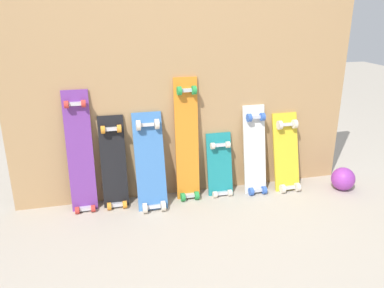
{
  "coord_description": "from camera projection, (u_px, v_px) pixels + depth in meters",
  "views": [
    {
      "loc": [
        -0.64,
        -2.61,
        1.38
      ],
      "look_at": [
        0.0,
        -0.07,
        0.43
      ],
      "focal_mm": 36.44,
      "sensor_mm": 36.0,
      "label": 1
    }
  ],
  "objects": [
    {
      "name": "skateboard_orange",
      "position": [
        187.0,
        144.0,
        2.83
      ],
      "size": [
        0.17,
        0.18,
        0.96
      ],
      "color": "orange",
      "rests_on": "ground"
    },
    {
      "name": "ground_plane",
      "position": [
        190.0,
        194.0,
        2.99
      ],
      "size": [
        12.0,
        12.0,
        0.0
      ],
      "primitive_type": "plane",
      "color": "#A89E8E"
    },
    {
      "name": "plywood_wall_panel",
      "position": [
        187.0,
        95.0,
        2.8
      ],
      "size": [
        2.51,
        0.04,
        1.52
      ],
      "primitive_type": "cube",
      "color": "tan",
      "rests_on": "ground"
    },
    {
      "name": "skateboard_yellow",
      "position": [
        287.0,
        156.0,
        3.03
      ],
      "size": [
        0.2,
        0.24,
        0.65
      ],
      "color": "gold",
      "rests_on": "ground"
    },
    {
      "name": "rubber_ball",
      "position": [
        343.0,
        179.0,
        3.04
      ],
      "size": [
        0.18,
        0.18,
        0.18
      ],
      "primitive_type": "sphere",
      "color": "purple",
      "rests_on": "ground"
    },
    {
      "name": "skateboard_teal",
      "position": [
        220.0,
        169.0,
        2.95
      ],
      "size": [
        0.19,
        0.18,
        0.54
      ],
      "color": "#197A7F",
      "rests_on": "ground"
    },
    {
      "name": "skateboard_black",
      "position": [
        114.0,
        167.0,
        2.75
      ],
      "size": [
        0.18,
        0.17,
        0.72
      ],
      "color": "black",
      "rests_on": "ground"
    },
    {
      "name": "skateboard_blue",
      "position": [
        150.0,
        166.0,
        2.75
      ],
      "size": [
        0.21,
        0.29,
        0.73
      ],
      "color": "#386BAD",
      "rests_on": "ground"
    },
    {
      "name": "skateboard_white",
      "position": [
        255.0,
        154.0,
        2.97
      ],
      "size": [
        0.17,
        0.21,
        0.73
      ],
      "color": "silver",
      "rests_on": "ground"
    },
    {
      "name": "skateboard_purple",
      "position": [
        80.0,
        157.0,
        2.67
      ],
      "size": [
        0.18,
        0.17,
        0.91
      ],
      "color": "#6B338C",
      "rests_on": "ground"
    }
  ]
}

